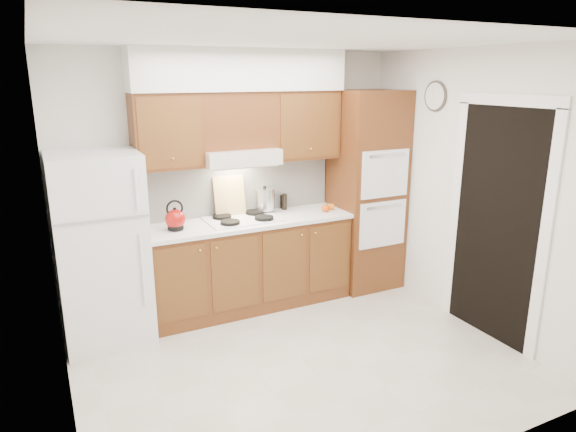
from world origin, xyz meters
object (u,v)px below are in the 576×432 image
at_px(fridge, 101,249).
at_px(stock_pot, 265,199).
at_px(oven_cabinet, 366,191).
at_px(kettle, 175,219).

bearing_deg(fridge, stock_pot, 8.13).
distance_m(fridge, oven_cabinet, 2.86).
distance_m(kettle, stock_pot, 1.04).
height_order(kettle, stock_pot, stock_pot).
distance_m(fridge, kettle, 0.71).
height_order(fridge, stock_pot, fridge).
bearing_deg(kettle, oven_cabinet, -23.26).
distance_m(fridge, stock_pot, 1.73).
relative_size(fridge, kettle, 9.01).
bearing_deg(oven_cabinet, fridge, -179.30).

